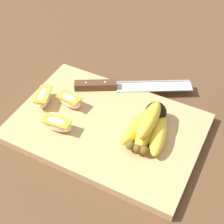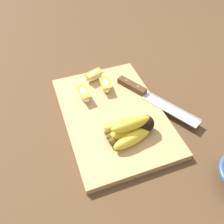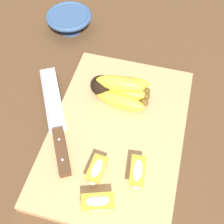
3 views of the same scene
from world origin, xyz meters
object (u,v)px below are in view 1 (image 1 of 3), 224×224
(banana_bunch, at_px, (149,126))
(apple_wedge_far, at_px, (69,101))
(apple_wedge_near, at_px, (57,124))
(apple_wedge_middle, at_px, (44,97))
(chefs_knife, at_px, (116,86))

(banana_bunch, height_order, apple_wedge_far, banana_bunch)
(banana_bunch, bearing_deg, apple_wedge_far, -178.41)
(apple_wedge_near, xyz_separation_m, apple_wedge_middle, (-0.07, 0.06, 0.00))
(apple_wedge_far, bearing_deg, chefs_knife, 58.01)
(apple_wedge_middle, height_order, apple_wedge_far, same)
(apple_wedge_near, xyz_separation_m, apple_wedge_far, (-0.02, 0.07, -0.00))
(apple_wedge_middle, relative_size, apple_wedge_far, 1.13)
(chefs_knife, bearing_deg, apple_wedge_middle, -135.21)
(banana_bunch, relative_size, apple_wedge_near, 1.96)
(chefs_knife, distance_m, apple_wedge_middle, 0.17)
(apple_wedge_middle, bearing_deg, chefs_knife, 44.79)
(apple_wedge_middle, bearing_deg, apple_wedge_near, -37.52)
(chefs_knife, height_order, apple_wedge_far, apple_wedge_far)
(banana_bunch, height_order, apple_wedge_middle, banana_bunch)
(banana_bunch, height_order, chefs_knife, banana_bunch)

